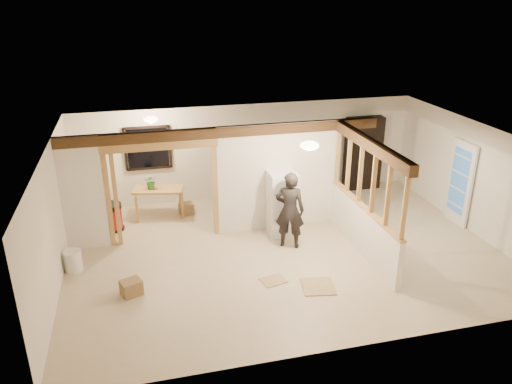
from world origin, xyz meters
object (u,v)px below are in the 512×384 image
object	(u,v)px
refrigerator	(282,203)
woman	(290,210)
shop_vac	(112,217)
work_table	(159,202)
bookshelf	(363,153)

from	to	relation	value
refrigerator	woman	size ratio (longest dim) A/B	0.86
shop_vac	work_table	bearing A→B (deg)	24.32
woman	bookshelf	world-z (taller)	bookshelf
work_table	shop_vac	world-z (taller)	work_table
woman	bookshelf	bearing A→B (deg)	-112.47
refrigerator	woman	bearing A→B (deg)	-91.79
refrigerator	work_table	world-z (taller)	refrigerator
refrigerator	work_table	size ratio (longest dim) A/B	1.25
shop_vac	refrigerator	bearing A→B (deg)	-16.15
work_table	shop_vac	distance (m)	1.21
refrigerator	bookshelf	distance (m)	3.71
work_table	shop_vac	size ratio (longest dim) A/B	1.77
bookshelf	shop_vac	bearing A→B (deg)	-170.93
refrigerator	bookshelf	world-z (taller)	bookshelf
shop_vac	bookshelf	distance (m)	6.87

